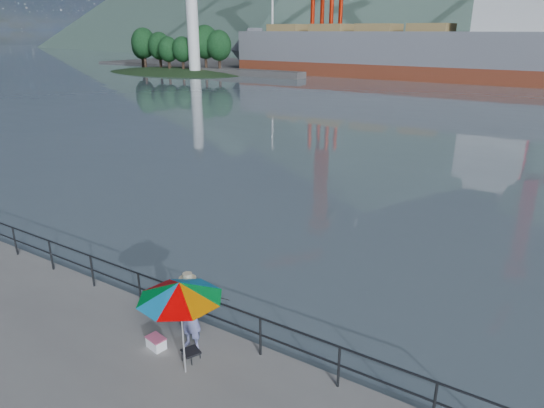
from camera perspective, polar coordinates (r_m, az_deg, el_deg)
The scene contains 9 objects.
harbor_water at distance 136.77m, azimuth 29.31°, elevation 14.35°, with size 500.00×280.00×0.00m, color slate.
guardrail at distance 14.65m, azimuth -17.99°, elevation -8.43°, with size 22.00×0.06×1.03m.
lighthouse_islet at distance 94.70m, azimuth -11.45°, elevation 15.21°, with size 48.00×26.40×19.20m.
fisherman at distance 11.79m, azimuth -9.64°, elevation -12.70°, with size 0.68×0.45×1.86m, color navy.
beach_umbrella at distance 10.48m, azimuth -10.81°, elevation -9.98°, with size 2.23×2.23×2.26m.
folding_stool at distance 11.88m, azimuth -9.50°, elevation -17.10°, with size 0.48×0.48×0.24m.
cooler_bag at distance 12.41m, azimuth -13.47°, elevation -15.64°, with size 0.45×0.30×0.26m, color white.
fishing_rod at distance 13.02m, azimuth -7.12°, elevation -14.01°, with size 0.02×0.02×2.31m, color black.
bulk_carrier at distance 84.96m, azimuth 15.02°, elevation 17.04°, with size 54.61×9.45×14.50m.
Camera 1 is at (10.39, -6.18, 7.21)m, focal length 32.00 mm.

